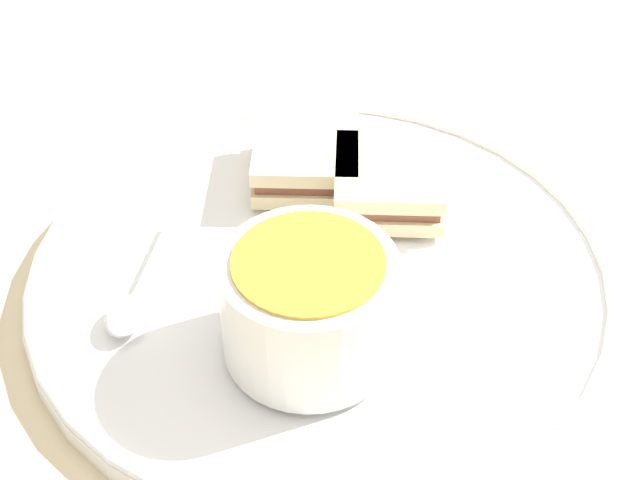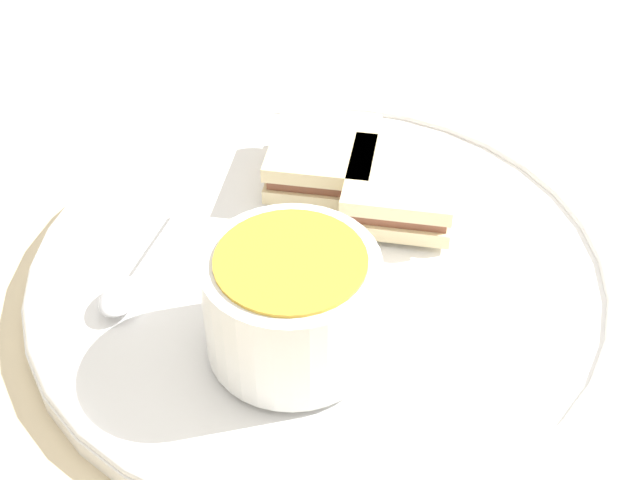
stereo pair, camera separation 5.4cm
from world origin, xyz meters
name	(u,v)px [view 2 (the right image)]	position (x,y,z in m)	size (l,w,h in m)	color
ground_plane	(320,282)	(0.00, 0.00, 0.00)	(2.40, 2.40, 0.00)	beige
plate	(320,271)	(0.00, 0.00, 0.01)	(0.36, 0.36, 0.02)	white
soup_bowl	(292,303)	(-0.06, -0.04, 0.05)	(0.10, 0.10, 0.06)	white
spoon	(127,289)	(-0.10, 0.06, 0.02)	(0.10, 0.06, 0.01)	silver
sandwich_half_near	(400,188)	(0.08, 0.00, 0.03)	(0.10, 0.10, 0.03)	beige
sandwich_half_far	(324,158)	(0.06, 0.06, 0.03)	(0.10, 0.10, 0.03)	beige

